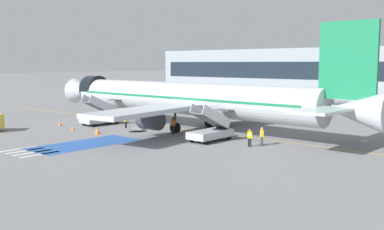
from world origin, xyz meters
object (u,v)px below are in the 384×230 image
at_px(ground_crew_0, 250,137).
at_px(ground_crew_3, 126,120).
at_px(boarding_stairs_aft, 211,131).
at_px(ground_crew_1, 173,124).
at_px(ground_crew_2, 262,135).
at_px(terminal_building, 357,73).
at_px(airliner, 186,99).
at_px(traffic_cone_0, 73,128).
at_px(boarding_stairs_forward, 101,117).
at_px(baggage_cart, 136,128).
at_px(fuel_tanker, 316,104).
at_px(traffic_cone_2, 60,124).
at_px(traffic_cone_1, 97,131).

height_order(ground_crew_0, ground_crew_3, ground_crew_0).
relative_size(boarding_stairs_aft, ground_crew_1, 2.84).
height_order(ground_crew_1, ground_crew_2, ground_crew_1).
bearing_deg(terminal_building, airliner, -87.43).
relative_size(ground_crew_0, traffic_cone_0, 3.46).
bearing_deg(terminal_building, ground_crew_2, -76.23).
height_order(boarding_stairs_forward, ground_crew_1, boarding_stairs_forward).
xyz_separation_m(baggage_cart, ground_crew_0, (15.13, 0.25, 0.67)).
xyz_separation_m(ground_crew_0, traffic_cone_0, (-20.83, -4.67, -0.70)).
bearing_deg(terminal_building, baggage_cart, -90.76).
bearing_deg(baggage_cart, boarding_stairs_aft, -46.70).
bearing_deg(ground_crew_1, traffic_cone_0, -6.97).
height_order(fuel_tanker, ground_crew_1, fuel_tanker).
xyz_separation_m(fuel_tanker, traffic_cone_2, (-18.05, -31.44, -1.34)).
bearing_deg(ground_crew_0, traffic_cone_1, 166.93).
distance_m(traffic_cone_0, traffic_cone_1, 4.51).
distance_m(airliner, boarding_stairs_aft, 8.84).
height_order(traffic_cone_2, terminal_building, terminal_building).
height_order(ground_crew_3, terminal_building, terminal_building).
xyz_separation_m(baggage_cart, traffic_cone_0, (-5.70, -4.42, -0.02)).
relative_size(ground_crew_1, traffic_cone_0, 3.94).
xyz_separation_m(boarding_stairs_aft, fuel_tanker, (-2.50, 27.80, 0.64)).
height_order(airliner, baggage_cart, airliner).
xyz_separation_m(fuel_tanker, ground_crew_0, (7.04, -27.82, -0.67)).
bearing_deg(traffic_cone_2, airliner, 31.21).
bearing_deg(ground_crew_1, boarding_stairs_aft, 139.34).
height_order(boarding_stairs_aft, ground_crew_1, boarding_stairs_aft).
height_order(airliner, fuel_tanker, airliner).
bearing_deg(fuel_tanker, ground_crew_3, -113.34).
bearing_deg(traffic_cone_0, boarding_stairs_aft, 16.08).
distance_m(ground_crew_1, traffic_cone_1, 8.14).
bearing_deg(fuel_tanker, baggage_cart, -108.50).
xyz_separation_m(ground_crew_2, traffic_cone_0, (-21.41, -5.80, -0.74)).
bearing_deg(terminal_building, traffic_cone_2, -99.36).
bearing_deg(ground_crew_3, ground_crew_0, -113.07).
height_order(ground_crew_1, traffic_cone_0, ground_crew_1).
distance_m(traffic_cone_0, terminal_building, 67.02).
bearing_deg(airliner, boarding_stairs_aft, -121.17).
bearing_deg(traffic_cone_1, traffic_cone_2, 173.24).
bearing_deg(ground_crew_0, boarding_stairs_aft, 150.67).
relative_size(boarding_stairs_aft, terminal_building, 0.05).
distance_m(boarding_stairs_forward, boarding_stairs_aft, 17.53).
height_order(ground_crew_0, ground_crew_2, ground_crew_2).
xyz_separation_m(boarding_stairs_aft, ground_crew_3, (-13.00, 0.31, -0.05)).
bearing_deg(traffic_cone_0, ground_crew_0, 12.63).
distance_m(boarding_stairs_forward, fuel_tanker, 31.44).
distance_m(ground_crew_1, terminal_building, 61.41).
xyz_separation_m(ground_crew_1, ground_crew_3, (-7.30, -0.37, -0.16)).
bearing_deg(boarding_stairs_aft, traffic_cone_0, -163.32).
xyz_separation_m(fuel_tanker, terminal_building, (-7.26, 34.01, 3.83)).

